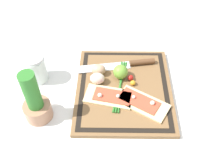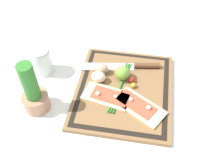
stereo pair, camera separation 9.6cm
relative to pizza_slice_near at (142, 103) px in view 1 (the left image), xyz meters
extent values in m
plane|color=white|center=(0.08, 0.06, -0.03)|extent=(6.00, 6.00, 0.00)
cube|color=brown|center=(0.08, 0.06, -0.02)|extent=(0.41, 0.35, 0.02)
cube|color=black|center=(0.08, 0.06, -0.01)|extent=(0.39, 0.33, 0.00)
cube|color=brown|center=(0.08, 0.06, -0.01)|extent=(0.35, 0.29, 0.00)
cube|color=beige|center=(0.00, 0.00, 0.00)|extent=(0.17, 0.20, 0.01)
cube|color=#D14C33|center=(0.01, 0.01, 0.00)|extent=(0.12, 0.15, 0.00)
sphere|color=silver|center=(-0.01, -0.03, 0.01)|extent=(0.02, 0.02, 0.02)
sphere|color=silver|center=(0.02, 0.03, 0.01)|extent=(0.01, 0.01, 0.01)
cube|color=beige|center=(0.03, 0.12, 0.00)|extent=(0.12, 0.18, 0.01)
cube|color=#D14C33|center=(0.03, 0.10, 0.00)|extent=(0.09, 0.14, 0.00)
sphere|color=silver|center=(0.02, 0.15, 0.01)|extent=(0.02, 0.02, 0.02)
sphere|color=silver|center=(0.02, 0.08, 0.01)|extent=(0.01, 0.01, 0.01)
cube|color=silver|center=(0.18, 0.14, 0.00)|extent=(0.07, 0.21, 0.00)
cylinder|color=brown|center=(0.20, -0.01, 0.01)|extent=(0.04, 0.10, 0.02)
ellipsoid|color=tan|center=(0.14, 0.16, 0.02)|extent=(0.04, 0.05, 0.04)
ellipsoid|color=beige|center=(0.10, 0.16, 0.02)|extent=(0.04, 0.05, 0.04)
sphere|color=#70A838|center=(0.13, 0.07, 0.02)|extent=(0.06, 0.06, 0.06)
sphere|color=red|center=(0.11, 0.04, 0.01)|extent=(0.02, 0.02, 0.02)
sphere|color=gold|center=(0.09, 0.03, 0.00)|extent=(0.02, 0.02, 0.02)
cylinder|color=#2D7528|center=(0.08, 0.08, 0.00)|extent=(0.25, 0.06, 0.01)
cylinder|color=#2D7528|center=(0.08, 0.08, 0.00)|extent=(0.25, 0.04, 0.01)
cylinder|color=#2D7528|center=(0.08, 0.08, 0.00)|extent=(0.25, 0.02, 0.01)
cylinder|color=#AD7A5B|center=(-0.04, 0.36, 0.01)|extent=(0.09, 0.09, 0.06)
cylinder|color=#2D7528|center=(-0.04, 0.36, 0.09)|extent=(0.05, 0.05, 0.17)
cylinder|color=silver|center=(0.13, 0.39, 0.03)|extent=(0.08, 0.08, 0.10)
cylinder|color=#B73323|center=(0.13, 0.39, -0.01)|extent=(0.07, 0.07, 0.04)
cylinder|color=silver|center=(0.13, 0.39, 0.08)|extent=(0.07, 0.07, 0.01)
camera|label=1|loc=(-0.56, 0.10, 0.73)|focal=42.00mm
camera|label=2|loc=(-0.55, 0.00, 0.73)|focal=42.00mm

